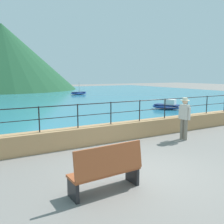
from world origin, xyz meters
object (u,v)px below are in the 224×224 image
(boat_2, at_px, (167,106))
(boat_4, at_px, (79,93))
(person_walking, at_px, (184,116))
(bench_main, at_px, (107,169))

(boat_2, xyz_separation_m, boat_4, (-0.70, 16.57, -0.07))
(person_walking, height_order, boat_2, person_walking)
(person_walking, bearing_deg, boat_2, 52.02)
(boat_2, distance_m, boat_4, 16.58)
(person_walking, distance_m, boat_2, 8.82)
(bench_main, bearing_deg, boat_4, 69.61)
(person_walking, bearing_deg, boat_4, 78.66)
(bench_main, distance_m, person_walking, 5.53)
(boat_4, bearing_deg, bench_main, -110.39)
(person_walking, xyz_separation_m, boat_2, (5.41, 6.94, -0.65))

